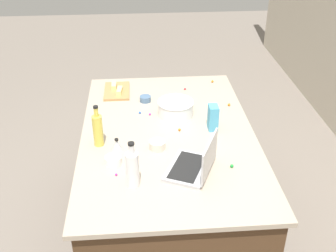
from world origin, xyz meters
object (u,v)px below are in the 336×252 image
cutting_board (117,91)px  butter_stick_left (114,85)px  butter_stick_right (119,91)px  ramekin_wide (113,160)px  laptop (195,164)px  ramekin_small (157,145)px  bottle_vinegar (132,168)px  kitchen_timer (117,145)px  ramekin_medium (145,99)px  candy_bag (213,118)px  mixing_bowl_large (176,108)px  bottle_oil (98,130)px

cutting_board → butter_stick_left: bearing=-153.3°
butter_stick_right → ramekin_wide: 0.89m
laptop → cutting_board: (-1.05, -0.47, -0.04)m
butter_stick_right → ramekin_small: 0.79m
bottle_vinegar → ramekin_small: 0.38m
cutting_board → ramekin_wide: ramekin_wide is taller
butter_stick_right → kitchen_timer: size_ratio=1.43×
ramekin_small → ramekin_wide: (0.14, -0.26, -0.00)m
cutting_board → ramekin_medium: size_ratio=3.69×
bottle_vinegar → ramekin_small: bottle_vinegar is taller
bottle_vinegar → candy_bag: bottle_vinegar is taller
butter_stick_left → candy_bag: candy_bag is taller
cutting_board → kitchen_timer: kitchen_timer is taller
ramekin_medium → kitchen_timer: size_ratio=1.07×
laptop → mixing_bowl_large: 0.65m
kitchen_timer → candy_bag: candy_bag is taller
bottle_oil → butter_stick_left: bearing=175.0°
ramekin_small → butter_stick_right: bearing=-161.8°
ramekin_small → ramekin_medium: 0.63m
laptop → bottle_oil: bottle_oil is taller
cutting_board → candy_bag: bearing=47.1°
cutting_board → ramekin_small: ramekin_small is taller
laptop → ramekin_small: laptop is taller
kitchen_timer → bottle_vinegar: bearing=15.3°
ramekin_wide → candy_bag: (-0.34, 0.64, 0.06)m
bottle_vinegar → ramekin_medium: bearing=174.3°
bottle_oil → ramekin_wide: bearing=24.5°
mixing_bowl_large → ramekin_wide: 0.68m
cutting_board → ramekin_medium: 0.28m
bottle_vinegar → cutting_board: bearing=-174.1°
ramekin_wide → candy_bag: 0.73m
candy_bag → ramekin_small: bearing=-61.7°
mixing_bowl_large → kitchen_timer: 0.56m
laptop → butter_stick_right: 1.09m
mixing_bowl_large → butter_stick_left: 0.63m
kitchen_timer → laptop: bearing=60.4°
kitchen_timer → candy_bag: (-0.20, 0.62, 0.05)m
ramekin_medium → candy_bag: bearing=45.1°
laptop → candy_bag: 0.49m
butter_stick_left → ramekin_small: 0.90m
butter_stick_right → kitchen_timer: kitchen_timer is taller
bottle_vinegar → ramekin_small: size_ratio=2.69×
laptop → ramekin_wide: (-0.11, -0.46, -0.02)m
cutting_board → candy_bag: size_ratio=1.79×
butter_stick_left → butter_stick_right: 0.11m
bottle_vinegar → ramekin_small: bearing=156.3°
butter_stick_right → candy_bag: candy_bag is taller
bottle_oil → butter_stick_right: size_ratio=2.47×
bottle_vinegar → butter_stick_left: bearing=-173.3°
butter_stick_left → ramekin_medium: 0.32m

